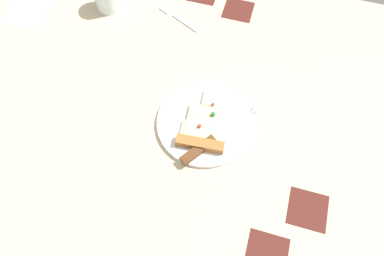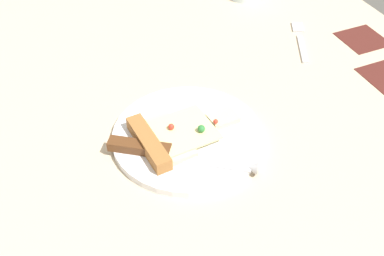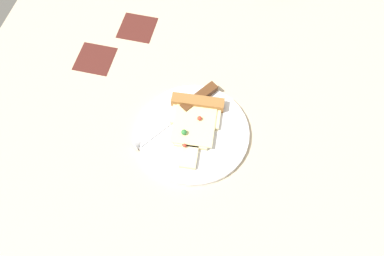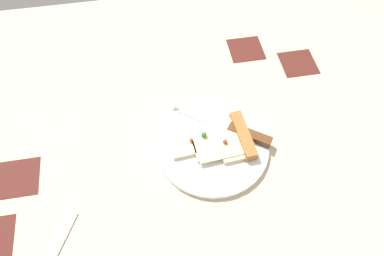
{
  "view_description": "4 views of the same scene",
  "coord_description": "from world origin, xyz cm",
  "px_view_note": "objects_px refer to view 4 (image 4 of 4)",
  "views": [
    {
      "loc": [
        17.85,
        -33.95,
        80.63
      ],
      "look_at": [
        6.72,
        4.69,
        3.43
      ],
      "focal_mm": 32.88,
      "sensor_mm": 36.0,
      "label": 1
    },
    {
      "loc": [
        60.59,
        -13.22,
        54.68
      ],
      "look_at": [
        8.73,
        9.42,
        1.82
      ],
      "focal_mm": 44.15,
      "sensor_mm": 36.0,
      "label": 2
    },
    {
      "loc": [
        0.33,
        48.99,
        78.9
      ],
      "look_at": [
        9.76,
        8.38,
        2.44
      ],
      "focal_mm": 37.18,
      "sensor_mm": 36.0,
      "label": 3
    },
    {
      "loc": [
        -31.56,
        20.03,
        70.15
      ],
      "look_at": [
        12.64,
        12.46,
        3.58
      ],
      "focal_mm": 34.31,
      "sensor_mm": 36.0,
      "label": 4
    }
  ],
  "objects_px": {
    "plate": "(212,146)",
    "knife": "(232,128)",
    "pizza_slice": "(224,140)",
    "fork": "(54,254)"
  },
  "relations": [
    {
      "from": "plate",
      "to": "knife",
      "type": "bearing_deg",
      "value": -58.36
    },
    {
      "from": "plate",
      "to": "pizza_slice",
      "type": "relative_size",
      "value": 1.39
    },
    {
      "from": "plate",
      "to": "fork",
      "type": "xyz_separation_m",
      "value": [
        -0.18,
        0.34,
        -0.0
      ]
    },
    {
      "from": "pizza_slice",
      "to": "fork",
      "type": "relative_size",
      "value": 1.24
    },
    {
      "from": "plate",
      "to": "knife",
      "type": "xyz_separation_m",
      "value": [
        0.03,
        -0.05,
        0.01
      ]
    },
    {
      "from": "pizza_slice",
      "to": "knife",
      "type": "height_order",
      "value": "pizza_slice"
    },
    {
      "from": "plate",
      "to": "knife",
      "type": "distance_m",
      "value": 0.06
    },
    {
      "from": "plate",
      "to": "fork",
      "type": "height_order",
      "value": "plate"
    },
    {
      "from": "pizza_slice",
      "to": "knife",
      "type": "distance_m",
      "value": 0.04
    },
    {
      "from": "fork",
      "to": "pizza_slice",
      "type": "bearing_deg",
      "value": -127.05
    }
  ]
}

